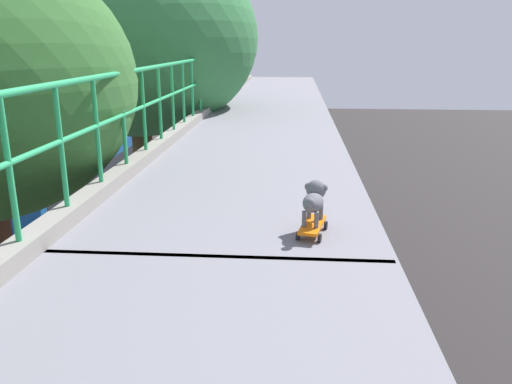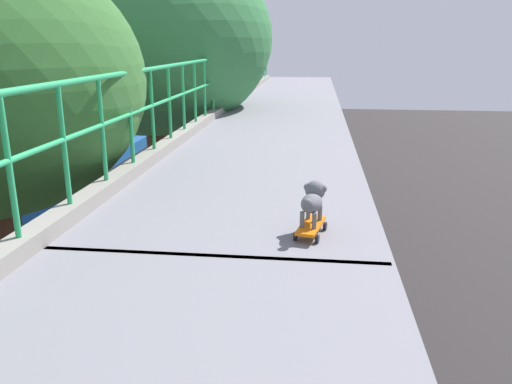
% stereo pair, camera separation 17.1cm
% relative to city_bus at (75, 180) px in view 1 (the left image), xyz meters
% --- Properties ---
extents(overpass_deck, '(2.72, 39.47, 0.41)m').
position_rel_city_bus_xyz_m(overpass_deck, '(9.34, -18.67, 4.39)').
color(overpass_deck, slate).
rests_on(overpass_deck, bridge_pier).
extents(green_railing, '(0.20, 37.50, 1.18)m').
position_rel_city_bus_xyz_m(green_railing, '(8.04, -18.67, 4.84)').
color(green_railing, gray).
rests_on(green_railing, overpass_deck).
extents(city_bus, '(2.77, 11.59, 3.02)m').
position_rel_city_bus_xyz_m(city_bus, '(0.00, 0.00, 0.00)').
color(city_bus, navy).
rests_on(city_bus, ground).
extents(roadside_tree_far, '(5.57, 5.57, 10.12)m').
position_rel_city_bus_xyz_m(roadside_tree_far, '(6.31, -9.98, 6.11)').
color(roadside_tree_far, '#493E24').
rests_on(roadside_tree_far, ground).
extents(toy_skateboard, '(0.27, 0.48, 0.09)m').
position_rel_city_bus_xyz_m(toy_skateboard, '(10.11, -18.02, 4.67)').
color(toy_skateboard, orange).
rests_on(toy_skateboard, overpass_deck).
extents(small_dog, '(0.23, 0.41, 0.32)m').
position_rel_city_bus_xyz_m(small_dog, '(10.12, -17.96, 4.89)').
color(small_dog, '#5C5C63').
rests_on(small_dog, toy_skateboard).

